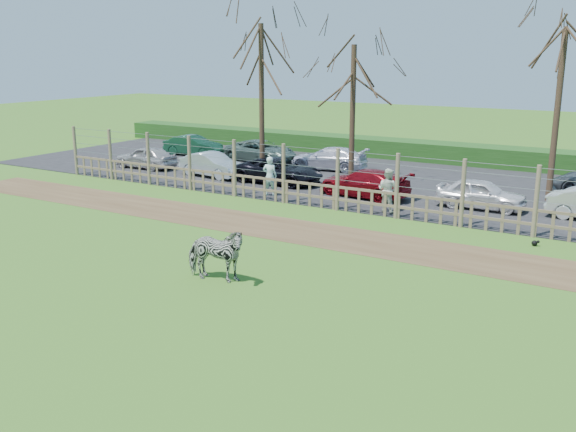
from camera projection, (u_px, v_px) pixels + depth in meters
The scene contains 20 objects.
ground at pixel (216, 265), 19.05m from camera, with size 120.00×120.00×0.00m, color #558F36.
dirt_strip at pixel (293, 230), 22.79m from camera, with size 34.00×2.80×0.01m, color brown.
asphalt at pixel (397, 182), 31.10m from camera, with size 44.00×13.00×0.04m, color #232326.
hedge at pixel (443, 153), 36.79m from camera, with size 46.00×2.00×1.10m, color #1E4716.
fence at pixel (337, 191), 25.51m from camera, with size 30.16×0.16×2.50m.
tree_left at pixel (261, 63), 31.28m from camera, with size 4.80×4.80×7.88m.
tree_mid at pixel (353, 80), 30.06m from camera, with size 4.80×4.80×6.83m.
tree_right at pixel (561, 75), 25.91m from camera, with size 4.80×4.80×7.35m.
zebra at pixel (215, 254), 17.56m from camera, with size 0.84×1.84×1.55m, color gray.
visitor_a at pixel (270, 176), 27.97m from camera, with size 0.63×0.41×1.72m, color silver.
visitor_b at pixel (388, 190), 25.11m from camera, with size 0.84×0.65×1.72m, color silver.
crow at pixel (535, 243), 20.94m from camera, with size 0.25×0.19×0.21m.
car_0 at pixel (146, 157), 34.65m from camera, with size 1.42×3.52×1.20m, color #BAB3B3.
car_1 at pixel (212, 165), 32.32m from camera, with size 1.27×3.64×1.20m, color #B5C1C7.
car_2 at pixel (279, 171), 30.71m from camera, with size 1.99×4.32×1.20m, color black.
car_3 at pixel (364, 183), 27.82m from camera, with size 1.68×4.13×1.20m, color maroon.
car_4 at pixel (481, 194), 25.69m from camera, with size 1.42×3.52×1.20m, color white.
car_7 at pixel (193, 145), 39.00m from camera, with size 1.27×3.64×1.20m, color #16452C.
car_8 at pixel (261, 151), 36.86m from camera, with size 1.99×4.32×1.20m, color #516960.
car_9 at pixel (329, 158), 34.25m from camera, with size 1.68×4.13×1.20m, color silver.
Camera 1 is at (11.12, -14.43, 6.15)m, focal length 40.00 mm.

